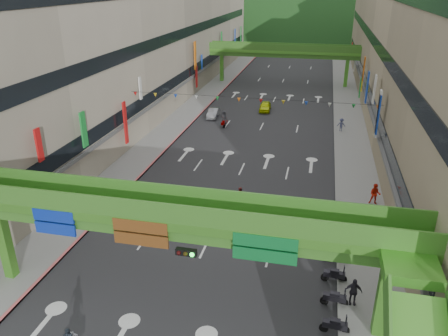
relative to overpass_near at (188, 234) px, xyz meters
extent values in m
cube|color=#28282B|center=(-0.93, 44.62, -5.20)|extent=(18.00, 140.00, 0.02)
cube|color=gray|center=(-11.93, 44.62, -5.13)|extent=(4.00, 140.00, 0.15)
cube|color=gray|center=(10.07, 44.62, -5.13)|extent=(4.00, 140.00, 0.15)
cube|color=#CC5959|center=(-10.03, 44.62, -5.12)|extent=(0.20, 140.00, 0.18)
cube|color=gray|center=(8.17, 44.62, -5.12)|extent=(0.20, 140.00, 0.18)
cube|color=#9E937F|center=(-19.93, 44.62, 4.29)|extent=(12.00, 95.00, 19.00)
cube|color=black|center=(-13.88, 44.62, -1.01)|extent=(0.08, 90.25, 1.40)
cube|color=black|center=(-13.88, 44.62, 4.99)|extent=(0.08, 90.25, 1.40)
cube|color=gray|center=(18.07, 44.62, 4.29)|extent=(12.00, 95.00, 19.00)
cube|color=black|center=(12.02, 44.62, -1.01)|extent=(0.08, 90.25, 1.40)
cube|color=black|center=(12.02, 44.62, 4.99)|extent=(0.08, 90.25, 1.40)
cube|color=#4C9E2D|center=(-0.93, 0.62, 0.54)|extent=(28.00, 2.20, 0.50)
cube|color=#387223|center=(-0.93, 0.62, -0.06)|extent=(28.00, 1.76, 0.70)
cube|color=#4C9E2D|center=(-11.93, 0.62, -2.81)|extent=(0.60, 0.60, 4.80)
cube|color=#4C9E2D|center=(10.07, 0.62, -2.81)|extent=(0.60, 0.60, 4.80)
cube|color=#387223|center=(-0.93, -0.42, 1.34)|extent=(28.00, 0.12, 1.10)
cube|color=#387223|center=(-0.93, 1.66, 1.34)|extent=(28.00, 0.12, 1.10)
cube|color=navy|center=(-7.43, -0.46, -0.06)|extent=(2.40, 0.12, 1.50)
cube|color=#593314|center=(-2.43, -0.46, -0.06)|extent=(3.00, 0.12, 1.50)
cube|color=#0C5926|center=(4.07, -0.46, -0.06)|extent=(3.20, 0.12, 1.50)
cube|color=black|center=(0.07, -0.61, -0.71)|extent=(1.10, 0.28, 0.35)
cube|color=#4C9E2D|center=(-0.93, 59.62, 0.54)|extent=(28.00, 2.20, 0.50)
cube|color=#387223|center=(-0.93, 59.62, -0.06)|extent=(28.00, 1.76, 0.70)
cube|color=#4C9E2D|center=(-11.93, 59.62, -2.81)|extent=(0.60, 0.60, 4.80)
cube|color=#4C9E2D|center=(10.07, 59.62, -2.81)|extent=(0.60, 0.60, 4.80)
cube|color=#387223|center=(-0.93, 58.58, 1.34)|extent=(28.00, 0.12, 1.10)
cube|color=#387223|center=(-0.93, 60.66, 1.34)|extent=(28.00, 0.12, 1.10)
ellipsoid|color=#1C4419|center=(-15.93, 154.62, -5.21)|extent=(168.00, 140.00, 112.00)
ellipsoid|color=#1C4419|center=(24.07, 174.62, -5.21)|extent=(208.00, 176.00, 128.00)
cylinder|color=black|center=(-0.93, 24.62, 0.99)|extent=(26.00, 0.03, 0.03)
cone|color=red|center=(-13.43, 24.62, 0.74)|extent=(0.36, 0.36, 0.40)
cone|color=gold|center=(-11.16, 24.62, 0.74)|extent=(0.36, 0.36, 0.40)
cone|color=#193FB2|center=(-8.89, 24.62, 0.74)|extent=(0.36, 0.36, 0.40)
cone|color=silver|center=(-6.61, 24.62, 0.74)|extent=(0.36, 0.36, 0.40)
cone|color=#198C33|center=(-4.34, 24.62, 0.74)|extent=(0.36, 0.36, 0.40)
cone|color=orange|center=(-2.07, 24.62, 0.74)|extent=(0.36, 0.36, 0.40)
cone|color=red|center=(0.20, 24.62, 0.74)|extent=(0.36, 0.36, 0.40)
cone|color=gold|center=(2.48, 24.62, 0.74)|extent=(0.36, 0.36, 0.40)
cone|color=#193FB2|center=(4.75, 24.62, 0.74)|extent=(0.36, 0.36, 0.40)
cone|color=silver|center=(7.02, 24.62, 0.74)|extent=(0.36, 0.36, 0.40)
cone|color=#198C33|center=(9.29, 24.62, 0.74)|extent=(0.36, 0.36, 0.40)
cone|color=orange|center=(11.57, 24.62, 0.74)|extent=(0.36, 0.36, 0.40)
cube|color=black|center=(-5.25, 11.61, -4.66)|extent=(0.63, 1.35, 0.35)
cube|color=black|center=(-5.25, 11.61, -4.41)|extent=(0.41, 0.60, 0.18)
cube|color=black|center=(-5.13, 12.15, -4.16)|extent=(0.55, 0.18, 0.06)
cylinder|color=black|center=(-5.13, 12.15, -4.96)|extent=(0.21, 0.51, 0.50)
cylinder|color=black|center=(-5.37, 11.07, -4.96)|extent=(0.21, 0.51, 0.50)
imported|color=#3B484F|center=(-5.25, 11.61, -3.99)|extent=(0.71, 0.55, 1.74)
cube|color=black|center=(0.42, 12.71, -4.66)|extent=(0.46, 1.32, 0.35)
cube|color=black|center=(0.42, 12.71, -4.41)|extent=(0.34, 0.57, 0.18)
cube|color=black|center=(0.38, 13.26, -4.16)|extent=(0.55, 0.11, 0.06)
cylinder|color=black|center=(0.38, 13.26, -4.96)|extent=(0.14, 0.51, 0.50)
cylinder|color=black|center=(0.47, 12.16, -4.96)|extent=(0.14, 0.51, 0.50)
imported|color=maroon|center=(0.42, 12.71, -4.10)|extent=(0.78, 0.63, 1.50)
cube|color=gray|center=(-4.97, -3.85, -4.16)|extent=(0.55, 0.18, 0.06)
cube|color=#7B0000|center=(-5.59, 33.43, -4.66)|extent=(0.60, 1.34, 0.35)
cube|color=#7B0000|center=(-5.59, 33.43, -4.41)|extent=(0.40, 0.60, 0.18)
cube|color=#7B0000|center=(-5.70, 33.97, -4.16)|extent=(0.55, 0.17, 0.06)
cylinder|color=black|center=(-5.70, 33.97, -4.96)|extent=(0.20, 0.51, 0.50)
cylinder|color=black|center=(-5.48, 32.89, -4.96)|extent=(0.20, 0.51, 0.50)
imported|color=#3C3D42|center=(-5.59, 33.43, -3.97)|extent=(0.96, 0.73, 1.78)
cube|color=black|center=(7.87, 0.22, -4.66)|extent=(1.32, 0.43, 0.35)
cube|color=black|center=(7.87, 0.22, -4.41)|extent=(0.57, 0.33, 0.18)
cube|color=black|center=(8.42, 0.25, -4.16)|extent=(0.09, 0.55, 0.06)
cylinder|color=black|center=(8.42, 0.25, -4.96)|extent=(0.51, 0.13, 0.50)
cylinder|color=black|center=(7.32, 0.19, -4.96)|extent=(0.51, 0.13, 0.50)
cube|color=black|center=(7.87, 2.42, -4.66)|extent=(1.32, 0.43, 0.35)
cube|color=black|center=(7.87, 2.42, -4.41)|extent=(0.57, 0.33, 0.18)
cube|color=black|center=(8.42, 2.45, -4.16)|extent=(0.09, 0.55, 0.06)
cylinder|color=black|center=(8.42, 2.45, -4.96)|extent=(0.51, 0.13, 0.50)
cylinder|color=black|center=(7.32, 2.39, -4.96)|extent=(0.51, 0.13, 0.50)
cube|color=black|center=(7.87, 4.62, -4.66)|extent=(1.32, 0.43, 0.35)
cube|color=black|center=(7.87, 4.62, -4.41)|extent=(0.57, 0.33, 0.18)
cube|color=black|center=(8.42, 4.65, -4.16)|extent=(0.09, 0.55, 0.06)
cylinder|color=black|center=(8.42, 4.65, -4.96)|extent=(0.51, 0.13, 0.50)
cylinder|color=black|center=(7.32, 4.59, -4.96)|extent=(0.51, 0.13, 0.50)
cube|color=black|center=(7.87, 6.82, -4.66)|extent=(1.32, 0.43, 0.35)
cube|color=black|center=(7.87, 6.82, -4.41)|extent=(0.57, 0.33, 0.18)
cube|color=black|center=(8.42, 6.85, -4.16)|extent=(0.09, 0.55, 0.06)
cylinder|color=black|center=(8.42, 6.85, -4.96)|extent=(0.51, 0.13, 0.50)
cylinder|color=black|center=(7.32, 6.79, -4.96)|extent=(0.51, 0.13, 0.50)
cube|color=black|center=(7.87, 9.02, -4.66)|extent=(1.32, 0.43, 0.35)
cube|color=black|center=(7.87, 9.02, -4.41)|extent=(0.57, 0.33, 0.18)
cube|color=black|center=(8.42, 9.05, -4.16)|extent=(0.09, 0.55, 0.06)
cylinder|color=black|center=(8.42, 9.05, -4.96)|extent=(0.51, 0.13, 0.50)
cylinder|color=black|center=(7.32, 8.99, -4.96)|extent=(0.51, 0.13, 0.50)
imported|color=gray|center=(-7.93, 37.11, -4.59)|extent=(1.48, 3.77, 1.22)
imported|color=#C1D30D|center=(-1.51, 41.83, -4.56)|extent=(1.72, 3.88, 1.30)
imported|color=red|center=(11.17, 15.60, -4.31)|extent=(0.98, 0.83, 1.79)
imported|color=#24212A|center=(8.87, 2.62, -4.36)|extent=(1.02, 0.49, 1.69)
imported|color=#3C4062|center=(8.87, 34.62, -4.42)|extent=(0.78, 0.54, 1.57)
camera|label=1|loc=(6.07, -18.47, 12.11)|focal=35.00mm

